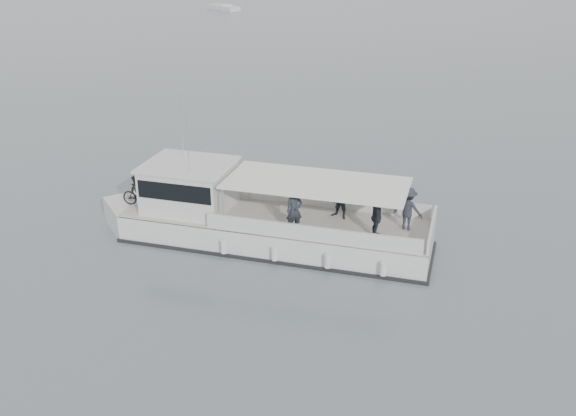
{
  "coord_description": "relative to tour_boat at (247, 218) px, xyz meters",
  "views": [
    {
      "loc": [
        0.74,
        -24.28,
        12.02
      ],
      "look_at": [
        1.96,
        -0.48,
        1.6
      ],
      "focal_mm": 40.0,
      "sensor_mm": 36.0,
      "label": 1
    }
  ],
  "objects": [
    {
      "name": "tour_boat",
      "position": [
        0.0,
        0.0,
        0.0
      ],
      "size": [
        14.18,
        7.51,
        6.03
      ],
      "rotation": [
        0.0,
        0.0,
        -0.34
      ],
      "color": "white",
      "rests_on": "ground"
    },
    {
      "name": "ground",
      "position": [
        -0.27,
        0.07,
        -0.99
      ],
      "size": [
        1400.0,
        1400.0,
        0.0
      ],
      "primitive_type": "plane",
      "color": "slate",
      "rests_on": "ground"
    }
  ]
}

